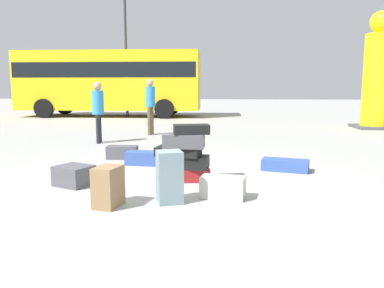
{
  "coord_description": "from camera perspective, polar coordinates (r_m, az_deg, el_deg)",
  "views": [
    {
      "loc": [
        0.67,
        -5.61,
        1.46
      ],
      "look_at": [
        0.04,
        1.82,
        0.34
      ],
      "focal_mm": 35.8,
      "sensor_mm": 36.0,
      "label": 1
    }
  ],
  "objects": [
    {
      "name": "suitcase_brown_foreground_near",
      "position": [
        4.81,
        -12.38,
        -6.23
      ],
      "size": [
        0.34,
        0.43,
        0.5
      ],
      "primitive_type": "cube",
      "rotation": [
        0.0,
        0.0,
        -0.22
      ],
      "color": "olive",
      "rests_on": "ground"
    },
    {
      "name": "person_tourist_with_camera",
      "position": [
        11.76,
        -6.23,
        6.29
      ],
      "size": [
        0.3,
        0.34,
        1.69
      ],
      "rotation": [
        0.0,
        0.0,
        -1.69
      ],
      "color": "brown",
      "rests_on": "ground"
    },
    {
      "name": "suitcase_charcoal_white_trunk",
      "position": [
        5.98,
        -17.15,
        -4.51
      ],
      "size": [
        0.64,
        0.6,
        0.3
      ],
      "primitive_type": "cube",
      "rotation": [
        0.0,
        0.0,
        -0.43
      ],
      "color": "#4C4C51",
      "rests_on": "ground"
    },
    {
      "name": "suitcase_slate_left_side",
      "position": [
        4.85,
        -3.37,
        -4.92
      ],
      "size": [
        0.39,
        0.39,
        0.66
      ],
      "primitive_type": "cube",
      "rotation": [
        0.0,
        0.0,
        0.33
      ],
      "color": "gray",
      "rests_on": "ground"
    },
    {
      "name": "parked_bus",
      "position": [
        19.58,
        -12.11,
        9.43
      ],
      "size": [
        8.86,
        2.84,
        3.15
      ],
      "rotation": [
        0.0,
        0.0,
        0.01
      ],
      "color": "yellow",
      "rests_on": "ground"
    },
    {
      "name": "suitcase_charcoal_behind_tower",
      "position": [
        7.94,
        -10.34,
        -1.23
      ],
      "size": [
        0.62,
        0.32,
        0.26
      ],
      "primitive_type": "cube",
      "rotation": [
        0.0,
        0.0,
        0.04
      ],
      "color": "#4C4C51",
      "rests_on": "ground"
    },
    {
      "name": "ground_plane",
      "position": [
        5.83,
        -1.93,
        -5.96
      ],
      "size": [
        80.0,
        80.0,
        0.0
      ],
      "primitive_type": "plane",
      "color": "#9E9E99"
    },
    {
      "name": "suitcase_tower",
      "position": [
        5.96,
        -1.23,
        -1.9
      ],
      "size": [
        0.87,
        0.55,
        0.89
      ],
      "color": "maroon",
      "rests_on": "ground"
    },
    {
      "name": "yellow_dummy_statue",
      "position": [
        15.01,
        25.92,
        8.95
      ],
      "size": [
        1.37,
        1.37,
        4.03
      ],
      "color": "yellow",
      "rests_on": "ground"
    },
    {
      "name": "person_bearded_onlooker",
      "position": [
        10.25,
        -13.83,
        5.38
      ],
      "size": [
        0.3,
        0.33,
        1.58
      ],
      "rotation": [
        0.0,
        0.0,
        -1.35
      ],
      "color": "black",
      "rests_on": "ground"
    },
    {
      "name": "suitcase_navy_right_side",
      "position": [
        7.28,
        -6.88,
        -2.1
      ],
      "size": [
        0.77,
        0.42,
        0.25
      ],
      "primitive_type": "cube",
      "rotation": [
        0.0,
        0.0,
        -0.1
      ],
      "color": "#334F99",
      "rests_on": "ground"
    },
    {
      "name": "lamp_post",
      "position": [
        19.0,
        -9.9,
        16.41
      ],
      "size": [
        0.36,
        0.36,
        6.32
      ],
      "color": "#333338",
      "rests_on": "ground"
    },
    {
      "name": "suitcase_navy_upright_blue",
      "position": [
        6.91,
        13.71,
        -3.07
      ],
      "size": [
        0.86,
        0.56,
        0.2
      ],
      "primitive_type": "cube",
      "rotation": [
        0.0,
        0.0,
        -0.27
      ],
      "color": "#334F99",
      "rests_on": "ground"
    },
    {
      "name": "suitcase_cream_foreground_far",
      "position": [
        5.1,
        4.61,
        -6.44
      ],
      "size": [
        0.62,
        0.4,
        0.29
      ],
      "primitive_type": "cube",
      "rotation": [
        0.0,
        0.0,
        -0.19
      ],
      "color": "beige",
      "rests_on": "ground"
    }
  ]
}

